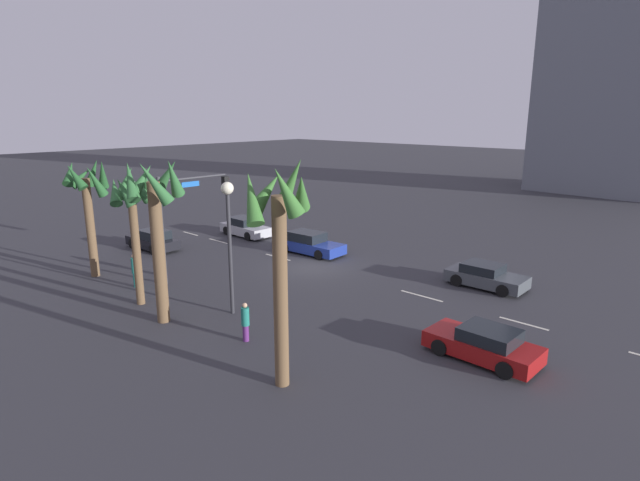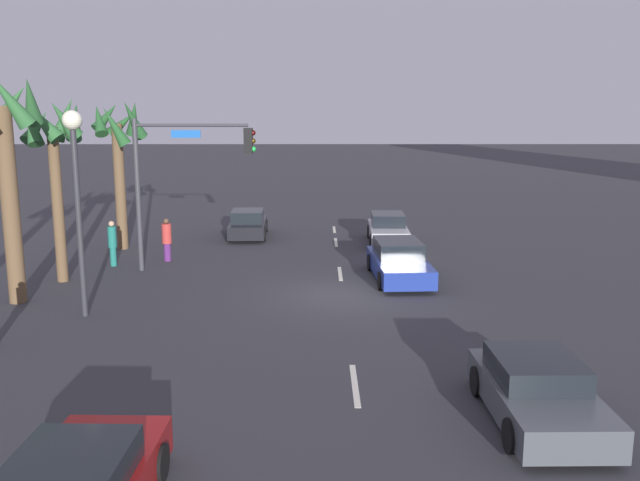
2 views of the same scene
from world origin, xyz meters
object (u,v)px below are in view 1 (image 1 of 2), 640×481
object	(u,v)px
pedestrian_2	(245,321)
palm_tree_1	(156,210)
car_0	(245,227)
building_0	(618,76)
pedestrian_0	(135,269)
car_1	(153,240)
streetlamp	(229,223)
car_3	(484,344)
traffic_signal	(187,208)
car_2	(309,244)
palm_tree_3	(133,202)
palm_tree_0	(280,231)
palm_tree_2	(88,191)
pedestrian_1	(159,259)
car_4	(486,276)

from	to	relation	value
pedestrian_2	palm_tree_1	world-z (taller)	palm_tree_1
car_0	building_0	distance (m)	46.32
car_0	pedestrian_0	xyz separation A→B (m)	(-4.81, 11.42, 0.33)
palm_tree_1	building_0	size ratio (longest dim) A/B	0.28
car_1	streetlamp	xyz separation A→B (m)	(-13.07, 3.55, 3.65)
car_1	car_3	size ratio (longest dim) A/B	0.99
traffic_signal	car_2	bearing A→B (deg)	-99.46
streetlamp	building_0	world-z (taller)	building_0
pedestrian_2	car_0	bearing A→B (deg)	-39.46
palm_tree_3	car_2	bearing A→B (deg)	-88.40
car_1	palm_tree_0	xyz separation A→B (m)	(-19.37, 6.37, 4.72)
streetlamp	palm_tree_0	size ratio (longest dim) A/B	0.79
palm_tree_2	palm_tree_1	bearing A→B (deg)	173.52
pedestrian_1	palm_tree_3	bearing A→B (deg)	138.52
car_0	pedestrian_0	size ratio (longest dim) A/B	2.36
pedestrian_2	palm_tree_3	size ratio (longest dim) A/B	0.25
traffic_signal	palm_tree_1	distance (m)	6.39
car_3	palm_tree_3	bearing A→B (deg)	21.05
car_1	palm_tree_1	distance (m)	13.91
pedestrian_2	car_2	bearing A→B (deg)	-57.35
car_1	car_2	xyz separation A→B (m)	(-8.50, -6.40, 0.02)
car_2	palm_tree_3	world-z (taller)	palm_tree_3
pedestrian_0	palm_tree_3	size ratio (longest dim) A/B	0.27
car_1	car_3	distance (m)	23.63
streetlamp	pedestrian_1	bearing A→B (deg)	-5.98
streetlamp	car_2	bearing A→B (deg)	-65.33
palm_tree_3	car_3	bearing A→B (deg)	-158.95
palm_tree_1	palm_tree_3	size ratio (longest dim) A/B	1.10
palm_tree_2	pedestrian_2	bearing A→B (deg)	-179.21
car_4	palm_tree_0	size ratio (longest dim) A/B	0.53
car_0	palm_tree_0	bearing A→B (deg)	143.73
pedestrian_1	building_0	size ratio (longest dim) A/B	0.07
car_2	car_1	bearing A→B (deg)	37.00
car_2	car_4	xyz separation A→B (m)	(-11.56, -1.39, -0.05)
pedestrian_0	palm_tree_1	distance (m)	6.83
car_2	palm_tree_3	distance (m)	12.91
palm_tree_1	palm_tree_3	distance (m)	2.84
pedestrian_2	palm_tree_3	distance (m)	8.16
palm_tree_0	streetlamp	bearing A→B (deg)	-24.06
car_3	pedestrian_1	xyz separation A→B (m)	(18.18, 2.70, 0.33)
palm_tree_1	palm_tree_3	bearing A→B (deg)	-9.51
car_2	pedestrian_1	world-z (taller)	pedestrian_1
car_4	pedestrian_1	world-z (taller)	pedestrian_1
traffic_signal	building_0	world-z (taller)	building_0
car_4	pedestrian_0	distance (m)	18.55
car_0	streetlamp	size ratio (longest dim) A/B	0.70
pedestrian_1	traffic_signal	bearing A→B (deg)	-150.95
palm_tree_0	palm_tree_2	distance (m)	16.48
traffic_signal	pedestrian_0	bearing A→B (deg)	75.04
pedestrian_1	car_0	bearing A→B (deg)	-67.60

